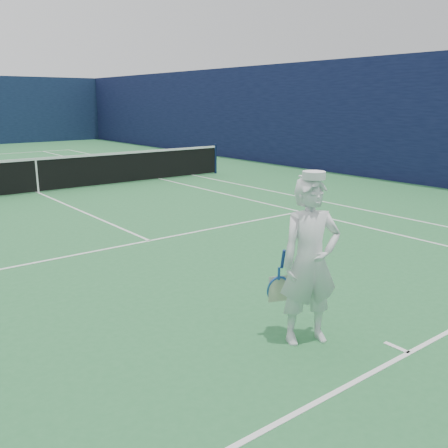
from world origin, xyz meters
The scene contains 5 objects.
ground centered at (0.00, 0.00, 0.00)m, with size 80.00×80.00×0.00m, color #2B713C.
court_markings centered at (0.00, 0.00, 0.00)m, with size 11.03×23.83×0.01m.
windscreen_fence centered at (0.00, 0.00, 2.00)m, with size 20.12×36.12×4.00m.
tennis_net centered at (0.00, 0.00, 0.55)m, with size 12.88×0.09×1.07m.
tennis_player centered at (-0.63, -11.01, 0.92)m, with size 0.78×0.72×1.89m.
Camera 1 is at (-4.49, -14.45, 2.60)m, focal length 40.00 mm.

